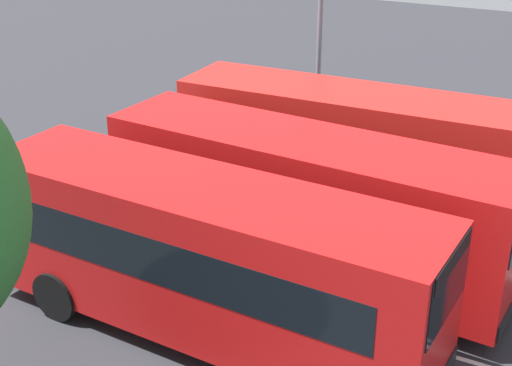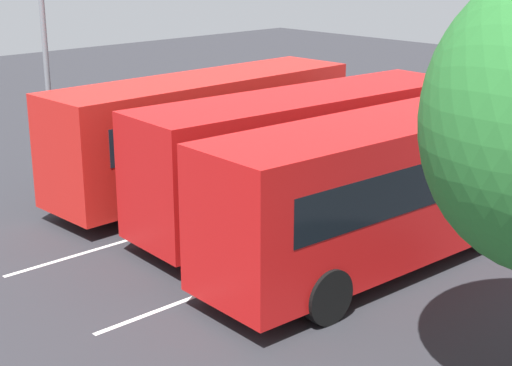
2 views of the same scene
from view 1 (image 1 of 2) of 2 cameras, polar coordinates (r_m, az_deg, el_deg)
name	(u,v)px [view 1 (image 1 of 2)]	position (r m, az deg, el deg)	size (l,w,h in m)	color
ground_plane	(292,263)	(17.54, 2.88, -6.25)	(68.02, 68.02, 0.00)	#2B2B30
bus_far_left	(206,256)	(14.17, -3.91, -5.73)	(9.59, 2.91, 3.31)	red
bus_center_left	(307,200)	(16.39, 3.99, -1.35)	(9.62, 3.07, 3.31)	red
bus_center_right	(354,146)	(19.60, 7.67, 2.92)	(9.51, 2.63, 3.31)	red
street_lamp	(320,13)	(23.00, 5.03, 13.16)	(0.97, 2.44, 7.79)	gray
lane_stripe_outer_left	(259,299)	(16.17, 0.22, -9.10)	(13.76, 0.12, 0.01)	silver
lane_stripe_inner_left	(321,231)	(18.97, 5.12, -3.79)	(13.76, 0.12, 0.01)	silver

